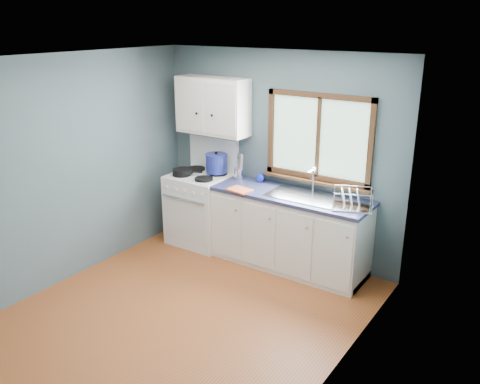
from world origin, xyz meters
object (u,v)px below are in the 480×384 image
Objects in this scene: base_cabinets at (289,234)px; sink at (305,202)px; stockpot at (216,163)px; thermos at (241,166)px; dish_rack at (352,203)px; gas_range at (201,206)px; utensil_crock at (239,173)px; skillet at (183,171)px.

base_cabinets is 2.20× the size of sink.
stockpot is at bearing 174.71° from base_cabinets.
thermos reaches higher than sink.
dish_rack is at bearing -4.41° from stockpot.
gas_range is 0.80m from thermos.
stockpot is 0.34m from utensil_crock.
utensil_crock reaches higher than base_cabinets.
gas_range is 1.53m from sink.
thermos is at bearing 6.27° from stockpot.
thermos is at bearing 46.02° from utensil_crock.
skillet is (-0.17, -0.14, 0.49)m from gas_range.
skillet is 1.23× the size of thermos.
dish_rack is at bearing -3.07° from base_cabinets.
sink is 3.00× the size of stockpot.
thermos reaches higher than dish_rack.
base_cabinets is at bearing -10.30° from thermos.
gas_range is at bearing -162.43° from thermos.
sink is 2.51× the size of thermos.
dish_rack is at bearing -6.80° from thermos.
sink is 1.00m from utensil_crock.
sink is 1.34m from stockpot.
utensil_crock is (0.33, 0.02, -0.09)m from stockpot.
base_cabinets is 1.05m from thermos.
stockpot is at bearing 153.27° from dish_rack.
stockpot is 0.56× the size of dish_rack.
gas_range is 3.73× the size of utensil_crock.
thermos is (0.35, 0.04, 0.01)m from stockpot.
base_cabinets is 0.94m from dish_rack.
sink is 1.66m from skillet.
sink reaches higher than dish_rack.
skillet reaches higher than base_cabinets.
skillet is 1.47× the size of stockpot.
base_cabinets is at bearing 0.82° from gas_range.
skillet is at bearing -139.47° from gas_range.
utensil_crock is 0.73× the size of dish_rack.
dish_rack is at bearing -16.65° from skillet.
stockpot is at bearing -173.73° from thermos.
gas_range reaches higher than thermos.
skillet is (-1.47, -0.16, 0.58)m from base_cabinets.
dish_rack is (0.57, -0.04, 0.12)m from sink.
thermos reaches higher than skillet.
sink is 0.58m from dish_rack.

